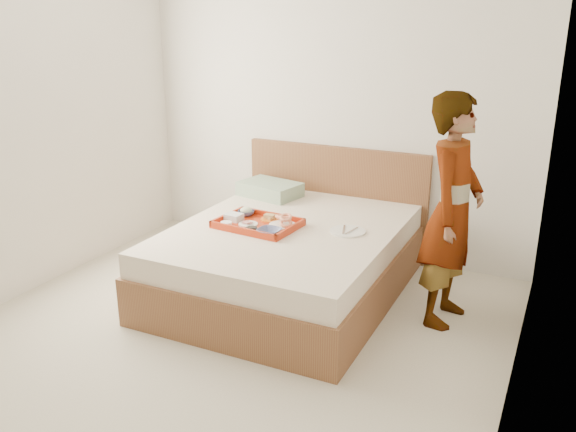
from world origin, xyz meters
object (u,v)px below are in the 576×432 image
(bed, at_px, (288,259))
(dinner_plate, at_px, (348,231))
(tray, at_px, (258,223))
(person, at_px, (452,211))

(bed, relative_size, dinner_plate, 7.67)
(tray, bearing_deg, bed, 31.08)
(bed, relative_size, tray, 3.42)
(tray, bearing_deg, person, 12.88)
(dinner_plate, xyz_separation_m, person, (0.73, 0.01, 0.25))
(tray, bearing_deg, dinner_plate, 20.58)
(tray, xyz_separation_m, person, (1.37, 0.19, 0.23))
(bed, bearing_deg, tray, -154.03)
(bed, relative_size, person, 1.27)
(tray, distance_m, dinner_plate, 0.67)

